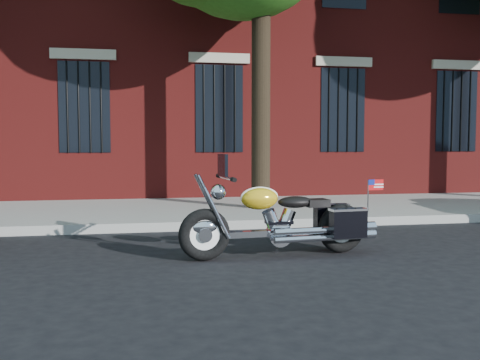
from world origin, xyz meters
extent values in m
plane|color=black|center=(0.00, 0.00, 0.00)|extent=(120.00, 120.00, 0.00)
cube|color=gray|center=(0.00, 1.38, 0.07)|extent=(40.00, 0.16, 0.15)
cube|color=gray|center=(0.00, 3.26, 0.07)|extent=(40.00, 3.60, 0.15)
cube|color=black|center=(0.00, 5.11, 2.20)|extent=(1.10, 0.14, 2.00)
cube|color=#B2A893|center=(0.00, 5.08, 3.35)|extent=(1.40, 0.20, 0.22)
cylinder|color=black|center=(0.00, 5.03, 2.20)|extent=(0.04, 0.04, 2.00)
cylinder|color=black|center=(0.50, 2.90, 2.50)|extent=(0.36, 0.36, 5.00)
torus|color=black|center=(-1.04, -0.92, 0.32)|extent=(0.64, 0.20, 0.63)
torus|color=black|center=(0.75, -0.76, 0.32)|extent=(0.64, 0.20, 0.63)
cylinder|color=white|center=(-1.04, -0.92, 0.32)|extent=(0.48, 0.10, 0.47)
cylinder|color=white|center=(0.75, -0.76, 0.32)|extent=(0.48, 0.10, 0.47)
ellipsoid|color=white|center=(-1.04, -0.92, 0.42)|extent=(0.34, 0.15, 0.18)
ellipsoid|color=gold|center=(0.75, -0.76, 0.43)|extent=(0.34, 0.16, 0.18)
cube|color=white|center=(-0.15, -0.84, 0.30)|extent=(1.42, 0.22, 0.08)
cylinder|color=white|center=(-0.10, -0.83, 0.28)|extent=(0.32, 0.20, 0.30)
cylinder|color=white|center=(0.39, -0.96, 0.29)|extent=(1.18, 0.19, 0.08)
ellipsoid|color=gold|center=(-0.35, -0.86, 0.74)|extent=(0.49, 0.31, 0.27)
ellipsoid|color=black|center=(0.12, -0.81, 0.68)|extent=(0.48, 0.31, 0.15)
cube|color=black|center=(0.70, -0.51, 0.42)|extent=(0.46, 0.19, 0.36)
cube|color=black|center=(0.74, -1.00, 0.42)|extent=(0.46, 0.19, 0.36)
cylinder|color=white|center=(-0.78, -0.90, 1.00)|extent=(0.10, 0.74, 0.03)
sphere|color=white|center=(-0.87, -0.90, 0.83)|extent=(0.21, 0.21, 0.19)
cube|color=black|center=(-0.81, -0.90, 1.15)|extent=(0.07, 0.38, 0.26)
cube|color=red|center=(1.09, -1.01, 0.90)|extent=(0.21, 0.03, 0.13)
camera|label=1|loc=(-1.76, -7.21, 1.42)|focal=40.00mm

